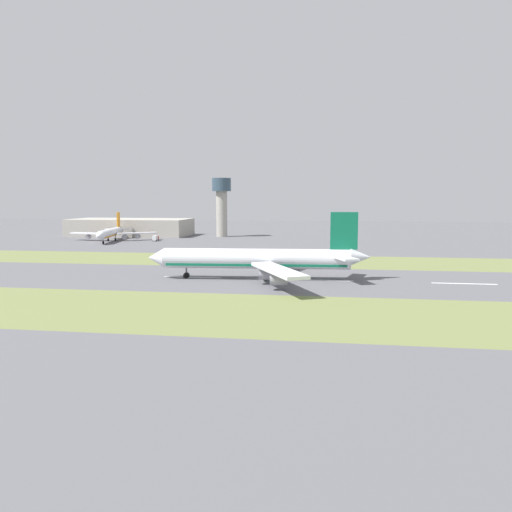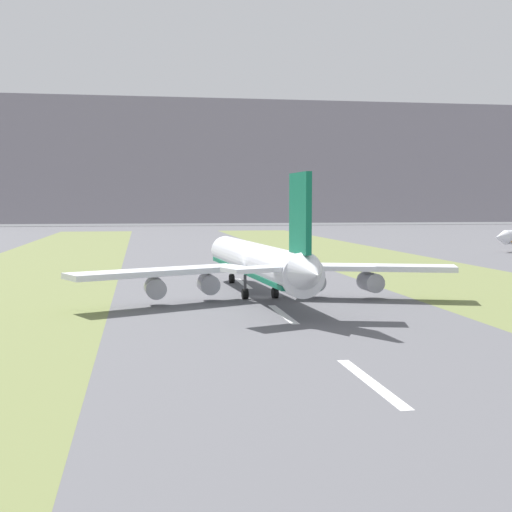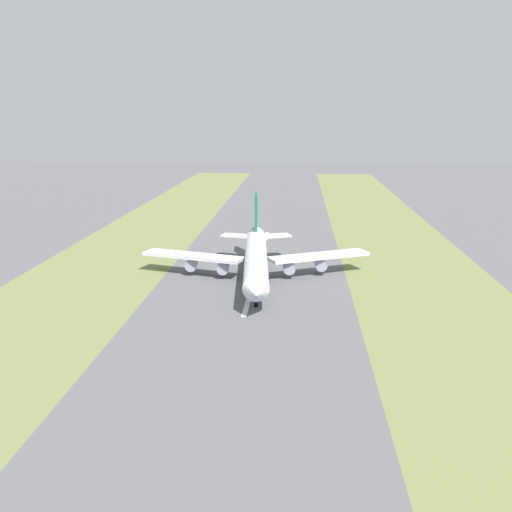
% 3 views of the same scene
% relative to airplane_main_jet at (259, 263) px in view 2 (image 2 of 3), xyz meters
% --- Properties ---
extents(ground_plane, '(800.00, 800.00, 0.00)m').
position_rel_airplane_main_jet_xyz_m(ground_plane, '(0.54, 0.70, -6.02)').
color(ground_plane, '#56565B').
extents(grass_median_east, '(40.00, 600.00, 0.01)m').
position_rel_airplane_main_jet_xyz_m(grass_median_east, '(45.54, 0.70, -6.02)').
color(grass_median_east, olive).
rests_on(grass_median_east, ground).
extents(centreline_dash_near, '(1.20, 18.00, 0.01)m').
position_rel_airplane_main_jet_xyz_m(centreline_dash_near, '(0.54, -58.10, -6.01)').
color(centreline_dash_near, silver).
rests_on(centreline_dash_near, ground).
extents(centreline_dash_mid, '(1.20, 18.00, 0.01)m').
position_rel_airplane_main_jet_xyz_m(centreline_dash_mid, '(0.54, -18.10, -6.01)').
color(centreline_dash_mid, silver).
rests_on(centreline_dash_mid, ground).
extents(centreline_dash_far, '(1.20, 18.00, 0.01)m').
position_rel_airplane_main_jet_xyz_m(centreline_dash_far, '(0.54, 21.90, -6.01)').
color(centreline_dash_far, silver).
rests_on(centreline_dash_far, ground).
extents(airplane_main_jet, '(63.98, 67.22, 20.20)m').
position_rel_airplane_main_jet_xyz_m(airplane_main_jet, '(0.00, 0.00, 0.00)').
color(airplane_main_jet, silver).
rests_on(airplane_main_jet, ground).
extents(mountain_ridge, '(800.00, 120.00, 101.12)m').
position_rel_airplane_main_jet_xyz_m(mountain_ridge, '(0.54, 520.70, 44.54)').
color(mountain_ridge, gray).
rests_on(mountain_ridge, ground).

